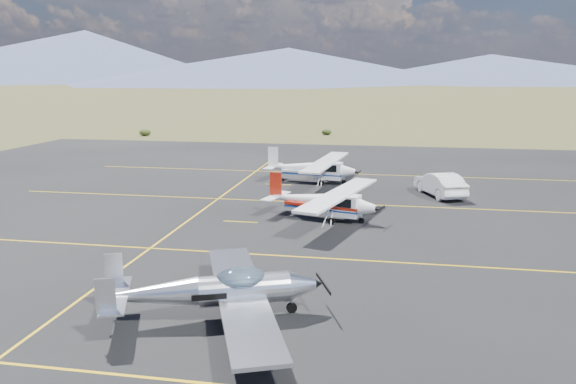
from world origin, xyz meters
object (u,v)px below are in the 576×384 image
(aircraft_low_wing, at_px, (219,291))
(sedan, at_px, (440,184))
(aircraft_cessna, at_px, (323,200))
(aircraft_plain, at_px, (313,168))

(aircraft_low_wing, xyz_separation_m, sedan, (9.03, 21.60, -0.22))
(aircraft_low_wing, xyz_separation_m, aircraft_cessna, (1.89, 13.97, 0.07))
(aircraft_low_wing, bearing_deg, aircraft_cessna, 60.93)
(aircraft_cessna, xyz_separation_m, aircraft_plain, (-2.06, 10.77, 0.06))
(aircraft_plain, bearing_deg, aircraft_cessna, -72.42)
(aircraft_cessna, xyz_separation_m, sedan, (7.14, 7.64, -0.29))
(aircraft_plain, xyz_separation_m, sedan, (9.20, -3.14, -0.35))
(aircraft_plain, height_order, sedan, aircraft_plain)
(aircraft_plain, distance_m, sedan, 9.72)
(aircraft_low_wing, relative_size, sedan, 2.00)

